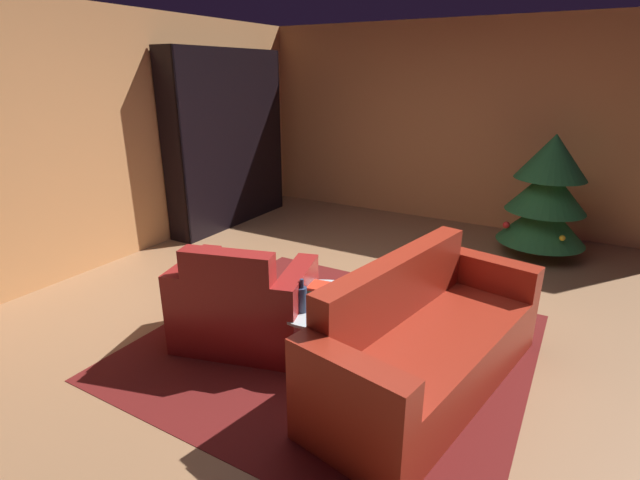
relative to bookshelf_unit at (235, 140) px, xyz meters
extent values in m
plane|color=#9A6E4A|center=(2.59, -1.85, -1.10)|extent=(7.82, 7.82, 0.00)
cube|color=tan|center=(2.59, 1.44, 0.19)|extent=(5.72, 0.06, 2.60)
cube|color=tan|center=(-0.24, -1.85, 0.19)|extent=(0.06, 6.64, 2.60)
cube|color=#5F1715|center=(2.69, -2.20, -1.10)|extent=(2.73, 2.60, 0.01)
cube|color=black|center=(0.13, -0.13, 0.02)|extent=(0.03, 1.96, 2.24)
cube|color=black|center=(-0.03, 0.84, 0.02)|extent=(0.33, 0.03, 2.24)
cube|color=black|center=(-0.03, -1.10, 0.02)|extent=(0.33, 0.03, 2.24)
cube|color=black|center=(-0.03, -0.13, -1.09)|extent=(0.31, 1.91, 0.03)
cube|color=black|center=(-0.03, -0.13, -0.72)|extent=(0.31, 1.91, 0.03)
cube|color=black|center=(-0.03, -0.13, -0.35)|extent=(0.31, 1.91, 0.02)
cube|color=black|center=(-0.03, -0.13, 0.02)|extent=(0.31, 1.91, 0.02)
cube|color=black|center=(-0.03, -0.13, 0.38)|extent=(0.31, 1.91, 0.02)
cube|color=black|center=(-0.03, -0.13, 0.75)|extent=(0.31, 1.91, 0.02)
cube|color=black|center=(-0.03, -0.13, 1.12)|extent=(0.31, 1.91, 0.03)
cube|color=black|center=(-0.15, -0.13, -0.05)|extent=(0.05, 0.94, 0.59)
cube|color=black|center=(-0.12, -0.13, -0.05)|extent=(0.03, 0.97, 0.62)
cube|color=orange|center=(-0.08, 0.77, -0.97)|extent=(0.20, 0.03, 0.23)
cube|color=orange|center=(-0.07, 0.74, -0.96)|extent=(0.22, 0.03, 0.23)
cube|color=red|center=(-0.10, 0.70, -0.94)|extent=(0.16, 0.03, 0.27)
cube|color=#A4B38F|center=(-0.09, 0.65, -0.94)|extent=(0.18, 0.04, 0.27)
cube|color=teal|center=(-0.06, 0.61, -0.92)|extent=(0.25, 0.04, 0.31)
cube|color=tan|center=(-0.10, 0.57, -0.93)|extent=(0.17, 0.03, 0.30)
cube|color=#492428|center=(-0.06, 0.53, -0.97)|extent=(0.24, 0.03, 0.22)
cube|color=#2C4E8C|center=(-0.06, 0.49, -0.96)|extent=(0.24, 0.04, 0.23)
cube|color=red|center=(-0.06, 0.44, -0.95)|extent=(0.24, 0.03, 0.25)
cube|color=#2C4D8C|center=(-0.08, 0.76, -0.60)|extent=(0.21, 0.05, 0.22)
cube|color=#125592|center=(-0.07, 0.72, -0.61)|extent=(0.23, 0.03, 0.20)
cube|color=red|center=(-0.08, 0.68, -0.57)|extent=(0.20, 0.04, 0.29)
cube|color=#B4A1A1|center=(-0.10, 0.64, -0.57)|extent=(0.17, 0.04, 0.27)
cube|color=#4B2522|center=(-0.08, 0.60, -0.57)|extent=(0.21, 0.05, 0.29)
cube|color=red|center=(-0.09, 0.55, -0.56)|extent=(0.18, 0.04, 0.29)
cube|color=orange|center=(-0.08, 0.51, -0.60)|extent=(0.20, 0.03, 0.22)
cube|color=navy|center=(-0.11, 0.79, 0.49)|extent=(0.15, 0.03, 0.20)
cube|color=#245191|center=(-0.07, 0.76, 0.52)|extent=(0.22, 0.03, 0.25)
cube|color=#7D46A0|center=(-0.08, 0.72, 0.51)|extent=(0.20, 0.03, 0.23)
cube|color=#418A42|center=(-0.08, 0.69, 0.50)|extent=(0.21, 0.03, 0.21)
cube|color=orange|center=(-0.07, 0.65, 0.50)|extent=(0.22, 0.04, 0.20)
cube|color=#B9AEA0|center=(-0.06, 0.60, 0.50)|extent=(0.25, 0.04, 0.20)
cube|color=#348A40|center=(-0.09, 0.55, 0.53)|extent=(0.18, 0.04, 0.26)
cube|color=red|center=(-0.07, 0.50, 0.55)|extent=(0.23, 0.05, 0.30)
cube|color=red|center=(-0.08, 0.45, 0.49)|extent=(0.20, 0.04, 0.19)
cube|color=#7E3F99|center=(-0.07, 0.76, 0.86)|extent=(0.23, 0.05, 0.19)
cube|color=#AD9DA3|center=(-0.09, 0.71, 0.89)|extent=(0.19, 0.05, 0.26)
cube|color=#904791|center=(-0.06, 0.66, 0.88)|extent=(0.24, 0.03, 0.22)
cube|color=orange|center=(-0.07, 0.62, 0.88)|extent=(0.23, 0.05, 0.23)
cube|color=#4A3F30|center=(-0.06, 0.57, 0.86)|extent=(0.24, 0.05, 0.19)
cube|color=#453428|center=(-0.06, 0.52, 0.91)|extent=(0.24, 0.04, 0.29)
cube|color=#944F97|center=(-0.06, 0.48, 0.89)|extent=(0.25, 0.03, 0.25)
cube|color=maroon|center=(2.07, -2.47, -0.91)|extent=(0.81, 0.83, 0.38)
cube|color=maroon|center=(2.14, -2.73, -0.50)|extent=(0.67, 0.32, 0.45)
cube|color=maroon|center=(2.46, -2.36, -0.79)|extent=(0.34, 0.69, 0.63)
cube|color=maroon|center=(1.68, -2.58, -0.79)|extent=(0.34, 0.69, 0.63)
ellipsoid|color=#C1AC89|center=(2.01, -2.42, -0.63)|extent=(0.32, 0.25, 0.18)
sphere|color=#C1AC89|center=(2.04, -2.28, -0.58)|extent=(0.13, 0.13, 0.13)
cube|color=maroon|center=(3.46, -2.32, -0.90)|extent=(1.01, 1.68, 0.41)
cube|color=maroon|center=(3.18, -2.27, -0.48)|extent=(0.45, 1.57, 0.43)
cube|color=maroon|center=(3.29, -3.17, -0.78)|extent=(0.75, 0.30, 0.65)
cube|color=maroon|center=(3.62, -1.47, -0.78)|extent=(0.75, 0.30, 0.65)
cylinder|color=black|center=(2.86, -2.32, -0.91)|extent=(0.04, 0.04, 0.38)
cylinder|color=black|center=(2.54, -2.12, -0.91)|extent=(0.04, 0.04, 0.38)
cylinder|color=black|center=(2.54, -2.48, -0.91)|extent=(0.04, 0.04, 0.38)
cylinder|color=silver|center=(2.65, -2.30, -0.71)|extent=(0.76, 0.76, 0.02)
cube|color=#CFCB46|center=(2.66, -2.33, -0.69)|extent=(0.18, 0.14, 0.02)
cube|color=#3F7754|center=(2.65, -2.33, -0.67)|extent=(0.20, 0.18, 0.03)
cube|color=#D7B754|center=(2.65, -2.33, -0.64)|extent=(0.21, 0.13, 0.03)
cube|color=#B3282F|center=(2.65, -2.33, -0.61)|extent=(0.20, 0.12, 0.02)
cube|color=#498250|center=(2.64, -2.33, -0.59)|extent=(0.17, 0.17, 0.03)
cube|color=red|center=(2.65, -2.33, -0.57)|extent=(0.19, 0.18, 0.02)
cylinder|color=navy|center=(2.60, -2.50, -0.61)|extent=(0.07, 0.07, 0.18)
cylinder|color=navy|center=(2.60, -2.50, -0.49)|extent=(0.03, 0.03, 0.06)
cylinder|color=brown|center=(3.80, 0.62, -1.02)|extent=(0.08, 0.08, 0.16)
cone|color=#256735|center=(3.80, 0.62, -0.71)|extent=(0.94, 0.94, 0.48)
cone|color=#256735|center=(3.80, 0.62, -0.35)|extent=(0.84, 0.84, 0.48)
cone|color=#256735|center=(3.80, 0.62, 0.01)|extent=(0.74, 0.74, 0.48)
sphere|color=red|center=(3.80, 0.96, -0.35)|extent=(0.07, 0.07, 0.07)
sphere|color=red|center=(3.45, 0.47, -0.77)|extent=(0.08, 0.08, 0.08)
sphere|color=red|center=(3.65, 0.92, -0.40)|extent=(0.06, 0.06, 0.06)
sphere|color=yellow|center=(4.03, 0.31, -0.77)|extent=(0.06, 0.06, 0.06)
camera|label=1|loc=(4.15, -4.96, 0.86)|focal=26.55mm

